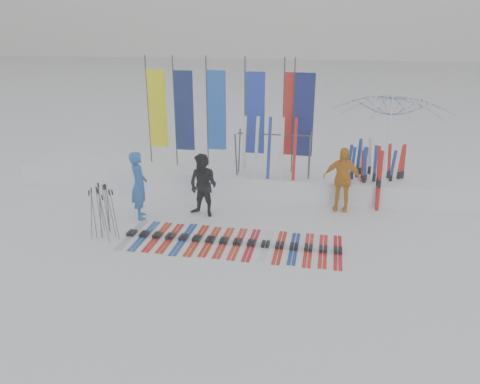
% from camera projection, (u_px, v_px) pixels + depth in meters
% --- Properties ---
extents(ground, '(120.00, 120.00, 0.00)m').
position_uv_depth(ground, '(216.00, 263.00, 9.59)').
color(ground, white).
rests_on(ground, ground).
extents(snow_bank, '(14.00, 1.60, 0.60)m').
position_uv_depth(snow_bank, '(252.00, 180.00, 13.74)').
color(snow_bank, white).
rests_on(snow_bank, ground).
extents(person_blue, '(0.64, 0.74, 1.72)m').
position_uv_depth(person_blue, '(139.00, 185.00, 11.58)').
color(person_blue, '#1E54AF').
rests_on(person_blue, ground).
extents(person_black, '(0.93, 0.81, 1.61)m').
position_uv_depth(person_black, '(203.00, 186.00, 11.73)').
color(person_black, black).
rests_on(person_black, ground).
extents(person_yellow, '(1.05, 0.58, 1.69)m').
position_uv_depth(person_yellow, '(342.00, 179.00, 12.08)').
color(person_yellow, orange).
rests_on(person_yellow, ground).
extents(tent_canopy, '(3.96, 4.01, 2.92)m').
position_uv_depth(tent_canopy, '(388.00, 144.00, 13.09)').
color(tent_canopy, white).
rests_on(tent_canopy, ground).
extents(ski_row, '(4.88, 1.69, 0.07)m').
position_uv_depth(ski_row, '(231.00, 242.00, 10.45)').
color(ski_row, '#ACAEB3').
rests_on(ski_row, ground).
extents(pole_cluster, '(0.63, 0.65, 1.26)m').
position_uv_depth(pole_cluster, '(103.00, 212.00, 10.62)').
color(pole_cluster, '#595B60').
rests_on(pole_cluster, ground).
extents(feather_flags, '(4.92, 0.29, 3.20)m').
position_uv_depth(feather_flags, '(233.00, 113.00, 13.36)').
color(feather_flags, '#383A3F').
rests_on(feather_flags, ground).
extents(ski_rack, '(2.04, 0.80, 1.23)m').
position_uv_depth(ski_rack, '(273.00, 149.00, 12.90)').
color(ski_rack, '#383A3F').
rests_on(ski_rack, ground).
extents(upright_skis, '(1.59, 1.17, 1.70)m').
position_uv_depth(upright_skis, '(372.00, 174.00, 12.73)').
color(upright_skis, navy).
rests_on(upright_skis, ground).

